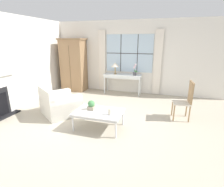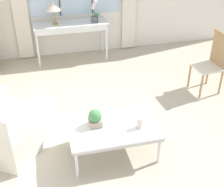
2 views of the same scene
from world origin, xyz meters
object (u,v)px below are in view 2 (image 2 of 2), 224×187
object	(u,v)px
potted_orchid	(94,14)
coffee_table	(113,128)
table_lamp	(53,6)
potted_plant_small	(95,118)
side_chair_wooden	(213,60)
pillar_candle	(140,123)
console_table	(71,27)
armchair_upholstered	(4,129)

from	to	relation	value
potted_orchid	coffee_table	distance (m)	2.99
table_lamp	coffee_table	xyz separation A→B (m)	(0.44, -2.96, -0.75)
table_lamp	potted_orchid	distance (m)	0.81
potted_orchid	potted_plant_small	distance (m)	2.93
potted_orchid	coffee_table	xyz separation A→B (m)	(-0.33, -2.92, -0.55)
side_chair_wooden	pillar_candle	size ratio (longest dim) A/B	6.47
console_table	pillar_candle	world-z (taller)	console_table
side_chair_wooden	pillar_candle	distance (m)	2.13
potted_orchid	potted_plant_small	world-z (taller)	potted_orchid
console_table	pillar_candle	bearing A→B (deg)	-81.50
potted_orchid	armchair_upholstered	xyz separation A→B (m)	(-1.71, -2.45, -0.66)
console_table	coffee_table	xyz separation A→B (m)	(0.15, -2.98, -0.30)
pillar_candle	potted_plant_small	bearing A→B (deg)	161.31
console_table	table_lamp	size ratio (longest dim) A/B	3.22
coffee_table	table_lamp	bearing A→B (deg)	98.54
table_lamp	coffee_table	bearing A→B (deg)	-81.46
potted_orchid	table_lamp	bearing A→B (deg)	176.58
table_lamp	pillar_candle	size ratio (longest dim) A/B	2.81
armchair_upholstered	pillar_candle	xyz separation A→B (m)	(1.69, -0.58, 0.22)
table_lamp	potted_plant_small	xyz separation A→B (m)	(0.23, -2.90, -0.59)
potted_orchid	pillar_candle	world-z (taller)	potted_orchid
side_chair_wooden	coffee_table	xyz separation A→B (m)	(-2.02, -1.17, -0.19)
armchair_upholstered	pillar_candle	world-z (taller)	armchair_upholstered
table_lamp	potted_plant_small	size ratio (longest dim) A/B	1.97
potted_orchid	armchair_upholstered	size ratio (longest dim) A/B	0.33
coffee_table	pillar_candle	xyz separation A→B (m)	(0.32, -0.11, 0.11)
table_lamp	potted_orchid	xyz separation A→B (m)	(0.78, -0.05, -0.20)
console_table	potted_plant_small	xyz separation A→B (m)	(-0.07, -2.91, -0.14)
potted_plant_small	coffee_table	bearing A→B (deg)	-17.50
table_lamp	armchair_upholstered	xyz separation A→B (m)	(-0.93, -2.49, -0.86)
armchair_upholstered	side_chair_wooden	distance (m)	3.48
armchair_upholstered	table_lamp	bearing A→B (deg)	69.52
potted_orchid	coffee_table	bearing A→B (deg)	-96.55
console_table	pillar_candle	distance (m)	3.13
console_table	side_chair_wooden	size ratio (longest dim) A/B	1.40
console_table	armchair_upholstered	size ratio (longest dim) A/B	1.09
pillar_candle	console_table	bearing A→B (deg)	98.50
side_chair_wooden	coffee_table	distance (m)	2.34
table_lamp	side_chair_wooden	size ratio (longest dim) A/B	0.43
console_table	coffee_table	bearing A→B (deg)	-87.20
console_table	side_chair_wooden	bearing A→B (deg)	-39.94
armchair_upholstered	coffee_table	world-z (taller)	armchair_upholstered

